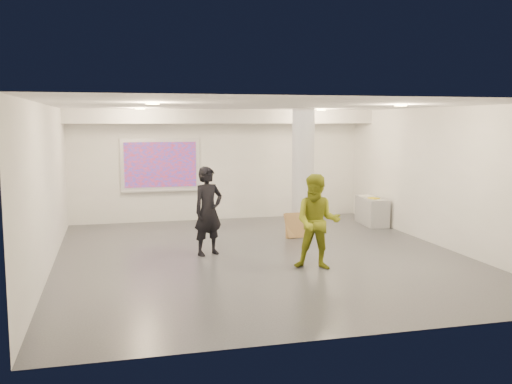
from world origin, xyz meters
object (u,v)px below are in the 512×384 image
object	(u,v)px
credenza	(372,211)
woman	(208,211)
man	(317,222)
projection_screen	(160,165)
column	(303,172)

from	to	relation	value
credenza	woman	world-z (taller)	woman
man	credenza	bearing A→B (deg)	76.96
projection_screen	man	world-z (taller)	projection_screen
column	woman	size ratio (longest dim) A/B	1.67
projection_screen	credenza	bearing A→B (deg)	-18.48
man	woman	bearing A→B (deg)	161.69
credenza	man	bearing A→B (deg)	-122.73
projection_screen	man	bearing A→B (deg)	-67.64
column	woman	distance (m)	2.95
man	projection_screen	bearing A→B (deg)	136.66
projection_screen	credenza	xyz separation A→B (m)	(5.32, -1.78, -1.17)
woman	man	distance (m)	2.37
credenza	projection_screen	bearing A→B (deg)	166.13
projection_screen	column	bearing A→B (deg)	-40.56
column	projection_screen	bearing A→B (deg)	139.44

